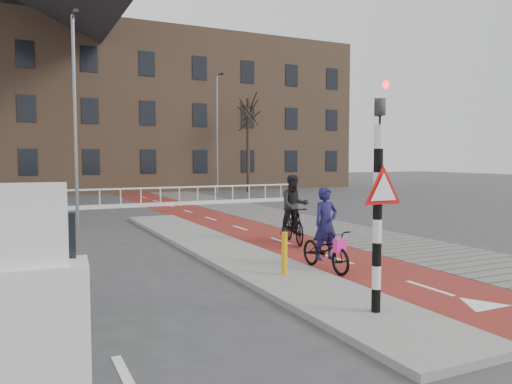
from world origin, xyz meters
name	(u,v)px	position (x,y,z in m)	size (l,w,h in m)	color
ground	(334,285)	(0.00, 0.00, 0.00)	(120.00, 120.00, 0.00)	#38383A
bike_lane	(220,222)	(1.50, 10.00, 0.01)	(2.50, 60.00, 0.01)	maroon
sidewalk	(283,218)	(4.30, 10.00, 0.01)	(3.00, 60.00, 0.01)	slate
curb_island	(225,251)	(-0.70, 4.00, 0.06)	(1.80, 16.00, 0.12)	gray
traffic_signal	(379,191)	(-0.60, -2.02, 1.99)	(0.80, 0.80, 3.68)	black
bollard	(284,253)	(-0.68, 0.79, 0.55)	(0.12, 0.12, 0.87)	#DCA70C
cyclist_near	(326,243)	(0.55, 1.14, 0.63)	(0.64, 1.76, 1.84)	black
cyclist_far	(294,215)	(1.64, 4.44, 0.83)	(0.99, 1.93, 1.99)	black
railing	(32,205)	(-5.00, 17.00, 0.31)	(28.00, 0.10, 0.99)	silver
townhouse_row	(53,85)	(-3.00, 32.00, 7.81)	(46.00, 10.00, 15.90)	#7F6047
tree_right	(248,145)	(9.55, 24.86, 3.36)	(0.25, 0.25, 6.72)	black
streetlight_near	(75,123)	(-3.67, 10.63, 3.71)	(0.12, 0.12, 7.43)	slate
streetlight_right	(217,134)	(6.70, 23.69, 4.06)	(0.12, 0.12, 8.11)	slate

